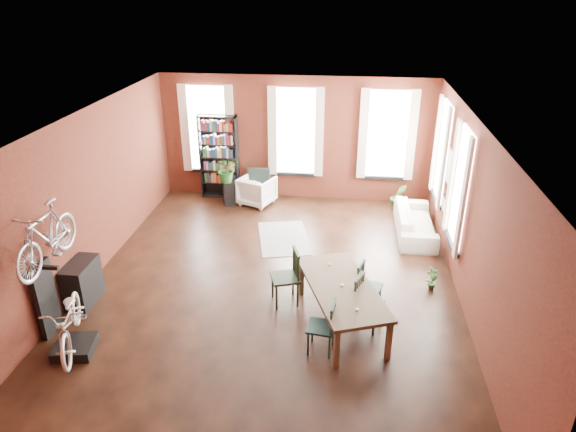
# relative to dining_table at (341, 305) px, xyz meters

# --- Properties ---
(room) EXTENTS (9.00, 9.04, 3.22)m
(room) POSITION_rel_dining_table_xyz_m (-1.10, 1.63, 1.76)
(room) COLOR black
(room) RESTS_ON ground
(dining_table) EXTENTS (1.69, 2.40, 0.75)m
(dining_table) POSITION_rel_dining_table_xyz_m (0.00, 0.00, 0.00)
(dining_table) COLOR brown
(dining_table) RESTS_ON ground
(dining_chair_a) EXTENTS (0.46, 0.46, 0.90)m
(dining_chair_a) POSITION_rel_dining_table_xyz_m (-0.30, -0.72, 0.07)
(dining_chair_a) COLOR #173332
(dining_chair_a) RESTS_ON ground
(dining_chair_b) EXTENTS (0.60, 0.60, 1.03)m
(dining_chair_b) POSITION_rel_dining_table_xyz_m (-1.02, 0.53, 0.14)
(dining_chair_b) COLOR black
(dining_chair_b) RESTS_ON ground
(dining_chair_c) EXTENTS (0.56, 0.56, 0.93)m
(dining_chair_c) POSITION_rel_dining_table_xyz_m (0.45, -0.03, 0.09)
(dining_chair_c) COLOR black
(dining_chair_c) RESTS_ON ground
(dining_chair_d) EXTENTS (0.51, 0.51, 0.87)m
(dining_chair_d) POSITION_rel_dining_table_xyz_m (0.48, 0.52, 0.06)
(dining_chair_d) COLOR #173330
(dining_chair_d) RESTS_ON ground
(bookshelf) EXTENTS (1.00, 0.32, 2.20)m
(bookshelf) POSITION_rel_dining_table_xyz_m (-3.35, 5.31, 0.73)
(bookshelf) COLOR black
(bookshelf) RESTS_ON ground
(white_armchair) EXTENTS (1.01, 0.99, 0.82)m
(white_armchair) POSITION_rel_dining_table_xyz_m (-2.29, 4.88, 0.03)
(white_armchair) COLOR white
(white_armchair) RESTS_ON ground
(cream_sofa) EXTENTS (0.61, 2.08, 0.81)m
(cream_sofa) POSITION_rel_dining_table_xyz_m (1.60, 3.61, 0.03)
(cream_sofa) COLOR beige
(cream_sofa) RESTS_ON ground
(striped_rug) EXTENTS (1.42, 1.91, 0.01)m
(striped_rug) POSITION_rel_dining_table_xyz_m (-1.36, 3.01, -0.37)
(striped_rug) COLOR black
(striped_rug) RESTS_ON ground
(bike_trainer) EXTENTS (0.68, 0.68, 0.17)m
(bike_trainer) POSITION_rel_dining_table_xyz_m (-4.13, -1.23, -0.29)
(bike_trainer) COLOR black
(bike_trainer) RESTS_ON ground
(bike_wall_rack) EXTENTS (0.16, 0.60, 1.30)m
(bike_wall_rack) POSITION_rel_dining_table_xyz_m (-4.75, -0.79, 0.28)
(bike_wall_rack) COLOR black
(bike_wall_rack) RESTS_ON ground
(console_table) EXTENTS (0.40, 0.80, 0.80)m
(console_table) POSITION_rel_dining_table_xyz_m (-4.63, 0.11, 0.03)
(console_table) COLOR black
(console_table) RESTS_ON ground
(plant_stand) EXTENTS (0.41, 0.41, 0.63)m
(plant_stand) POSITION_rel_dining_table_xyz_m (-3.00, 4.78, -0.06)
(plant_stand) COLOR black
(plant_stand) RESTS_ON ground
(plant_by_sofa) EXTENTS (0.51, 0.77, 0.32)m
(plant_by_sofa) POSITION_rel_dining_table_xyz_m (1.31, 4.91, -0.21)
(plant_by_sofa) COLOR #325D25
(plant_by_sofa) RESTS_ON ground
(plant_small) EXTENTS (0.46, 0.52, 0.17)m
(plant_small) POSITION_rel_dining_table_xyz_m (1.67, 1.26, -0.29)
(plant_small) COLOR #285923
(plant_small) RESTS_ON ground
(bicycle_floor) EXTENTS (0.86, 1.03, 1.68)m
(bicycle_floor) POSITION_rel_dining_table_xyz_m (-4.10, -1.25, 0.64)
(bicycle_floor) COLOR beige
(bicycle_floor) RESTS_ON bike_trainer
(bicycle_hung) EXTENTS (0.47, 1.00, 1.66)m
(bicycle_hung) POSITION_rel_dining_table_xyz_m (-4.50, -0.79, 1.76)
(bicycle_hung) COLOR #A5A8AD
(bicycle_hung) RESTS_ON bike_wall_rack
(plant_on_stand) EXTENTS (0.83, 0.86, 0.53)m
(plant_on_stand) POSITION_rel_dining_table_xyz_m (-3.04, 4.75, 0.52)
(plant_on_stand) COLOR #225421
(plant_on_stand) RESTS_ON plant_stand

